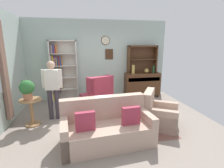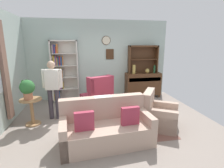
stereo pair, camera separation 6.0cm
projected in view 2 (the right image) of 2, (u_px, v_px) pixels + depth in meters
name	position (u px, v px, depth m)	size (l,w,h in m)	color
ground_plane	(110.00, 121.00, 4.51)	(5.40, 4.60, 0.02)	gray
wall_back	(100.00, 60.00, 6.22)	(5.00, 0.09, 2.80)	#ADC1B7
area_rug	(120.00, 125.00, 4.25)	(2.32, 1.71, 0.01)	brown
bookshelf	(63.00, 72.00, 5.89)	(0.90, 0.30, 2.10)	silver
sideboard	(143.00, 84.00, 6.45)	(1.30, 0.45, 0.92)	#4C2D19
sideboard_hutch	(143.00, 55.00, 6.31)	(1.10, 0.26, 1.00)	#4C2D19
vase_tall	(134.00, 69.00, 6.17)	(0.11, 0.11, 0.31)	tan
vase_round	(147.00, 71.00, 6.29)	(0.15, 0.15, 0.17)	tan
bottle_wine	(154.00, 69.00, 6.30)	(0.07, 0.07, 0.29)	#194223
couch_floral	(106.00, 128.00, 3.48)	(1.87, 1.00, 0.90)	tan
armchair_floral	(158.00, 115.00, 4.15)	(1.06, 1.04, 0.88)	tan
wingback_chair	(98.00, 97.00, 5.30)	(1.04, 1.05, 1.05)	#A33347
plant_stand	(32.00, 109.00, 4.24)	(0.52, 0.52, 0.67)	#997047
potted_plant_large	(27.00, 88.00, 4.10)	(0.35, 0.35, 0.48)	#AD6B4C
person_reading	(53.00, 86.00, 4.47)	(0.53, 0.24, 1.56)	#38333D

